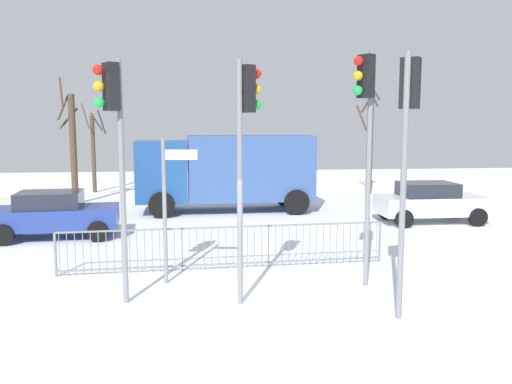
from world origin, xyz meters
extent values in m
plane|color=white|center=(0.00, 0.00, 0.00)|extent=(60.00, 60.00, 0.00)
cylinder|color=slate|center=(3.01, 0.90, 2.56)|extent=(0.11, 0.11, 5.11)
cube|color=black|center=(2.87, 0.81, 4.56)|extent=(0.35, 0.39, 0.90)
sphere|color=red|center=(2.66, 0.68, 4.86)|extent=(0.20, 0.20, 0.20)
sphere|color=orange|center=(2.66, 0.68, 4.56)|extent=(0.20, 0.20, 0.20)
sphere|color=green|center=(2.66, 0.68, 4.26)|extent=(0.20, 0.20, 0.20)
cylinder|color=slate|center=(2.99, -1.11, 2.42)|extent=(0.11, 0.11, 4.84)
cube|color=black|center=(3.10, -0.98, 4.29)|extent=(0.39, 0.38, 0.90)
sphere|color=red|center=(3.26, -0.80, 4.59)|extent=(0.20, 0.20, 0.20)
sphere|color=orange|center=(3.26, -0.80, 4.29)|extent=(0.20, 0.20, 0.20)
sphere|color=green|center=(3.26, -0.80, 3.99)|extent=(0.20, 0.20, 0.20)
cylinder|color=slate|center=(0.14, 0.00, 2.39)|extent=(0.11, 0.11, 4.79)
cube|color=black|center=(0.28, 0.09, 4.24)|extent=(0.36, 0.39, 0.90)
sphere|color=red|center=(0.49, 0.23, 4.54)|extent=(0.20, 0.20, 0.20)
sphere|color=orange|center=(0.49, 0.23, 4.24)|extent=(0.20, 0.20, 0.20)
sphere|color=green|center=(0.49, 0.23, 3.94)|extent=(0.20, 0.20, 0.20)
cylinder|color=slate|center=(-2.14, 0.33, 2.41)|extent=(0.11, 0.11, 4.82)
cube|color=black|center=(-2.28, 0.24, 4.27)|extent=(0.36, 0.39, 0.90)
sphere|color=red|center=(-2.48, 0.10, 4.57)|extent=(0.20, 0.20, 0.20)
sphere|color=orange|center=(-2.48, 0.10, 4.27)|extent=(0.20, 0.20, 0.20)
sphere|color=green|center=(-2.48, 0.10, 3.97)|extent=(0.20, 0.20, 0.20)
cylinder|color=slate|center=(-1.41, 1.54, 1.63)|extent=(0.09, 0.09, 3.25)
cube|color=white|center=(-1.02, 1.49, 2.90)|extent=(0.70, 0.12, 0.22)
cube|color=slate|center=(-0.01, 2.59, 1.05)|extent=(8.02, 0.49, 0.04)
cube|color=slate|center=(-0.01, 2.59, 0.12)|extent=(8.02, 0.49, 0.04)
cylinder|color=slate|center=(-3.93, 2.36, 0.53)|extent=(0.02, 0.02, 1.05)
cylinder|color=slate|center=(-3.75, 2.37, 0.53)|extent=(0.02, 0.02, 1.05)
cylinder|color=slate|center=(-3.57, 2.38, 0.53)|extent=(0.02, 0.02, 1.05)
cylinder|color=slate|center=(-3.39, 2.39, 0.53)|extent=(0.02, 0.02, 1.05)
cylinder|color=slate|center=(-3.21, 2.40, 0.53)|extent=(0.02, 0.02, 1.05)
cylinder|color=slate|center=(-3.04, 2.41, 0.53)|extent=(0.02, 0.02, 1.05)
cylinder|color=slate|center=(-2.86, 2.42, 0.53)|extent=(0.02, 0.02, 1.05)
cylinder|color=slate|center=(-2.68, 2.43, 0.53)|extent=(0.02, 0.02, 1.05)
cylinder|color=slate|center=(-2.50, 2.44, 0.53)|extent=(0.02, 0.02, 1.05)
cylinder|color=slate|center=(-2.32, 2.45, 0.53)|extent=(0.02, 0.02, 1.05)
cylinder|color=slate|center=(-2.15, 2.46, 0.53)|extent=(0.02, 0.02, 1.05)
cylinder|color=slate|center=(-1.97, 2.47, 0.53)|extent=(0.02, 0.02, 1.05)
cylinder|color=slate|center=(-1.79, 2.48, 0.53)|extent=(0.02, 0.02, 1.05)
cylinder|color=slate|center=(-1.61, 2.49, 0.53)|extent=(0.02, 0.02, 1.05)
cylinder|color=slate|center=(-1.43, 2.50, 0.53)|extent=(0.02, 0.02, 1.05)
cylinder|color=slate|center=(-1.25, 2.51, 0.53)|extent=(0.02, 0.02, 1.05)
cylinder|color=slate|center=(-1.08, 2.53, 0.53)|extent=(0.02, 0.02, 1.05)
cylinder|color=slate|center=(-0.90, 2.54, 0.53)|extent=(0.02, 0.02, 1.05)
cylinder|color=slate|center=(-0.72, 2.55, 0.53)|extent=(0.02, 0.02, 1.05)
cylinder|color=slate|center=(-0.54, 2.56, 0.53)|extent=(0.02, 0.02, 1.05)
cylinder|color=slate|center=(-0.36, 2.57, 0.53)|extent=(0.02, 0.02, 1.05)
cylinder|color=slate|center=(-0.18, 2.58, 0.53)|extent=(0.02, 0.02, 1.05)
cylinder|color=slate|center=(-0.01, 2.59, 0.53)|extent=(0.02, 0.02, 1.05)
cylinder|color=slate|center=(0.17, 2.60, 0.53)|extent=(0.02, 0.02, 1.05)
cylinder|color=slate|center=(0.35, 2.61, 0.53)|extent=(0.02, 0.02, 1.05)
cylinder|color=slate|center=(0.53, 2.62, 0.53)|extent=(0.02, 0.02, 1.05)
cylinder|color=slate|center=(0.71, 2.63, 0.53)|extent=(0.02, 0.02, 1.05)
cylinder|color=slate|center=(0.88, 2.64, 0.53)|extent=(0.02, 0.02, 1.05)
cylinder|color=slate|center=(1.06, 2.65, 0.53)|extent=(0.02, 0.02, 1.05)
cylinder|color=slate|center=(1.24, 2.66, 0.53)|extent=(0.02, 0.02, 1.05)
cylinder|color=slate|center=(1.42, 2.67, 0.53)|extent=(0.02, 0.02, 1.05)
cylinder|color=slate|center=(1.60, 2.68, 0.53)|extent=(0.02, 0.02, 1.05)
cylinder|color=slate|center=(1.78, 2.69, 0.53)|extent=(0.02, 0.02, 1.05)
cylinder|color=slate|center=(1.95, 2.70, 0.53)|extent=(0.02, 0.02, 1.05)
cylinder|color=slate|center=(2.13, 2.71, 0.53)|extent=(0.02, 0.02, 1.05)
cylinder|color=slate|center=(2.31, 2.72, 0.53)|extent=(0.02, 0.02, 1.05)
cylinder|color=slate|center=(2.49, 2.73, 0.53)|extent=(0.02, 0.02, 1.05)
cylinder|color=slate|center=(2.67, 2.74, 0.53)|extent=(0.02, 0.02, 1.05)
cylinder|color=slate|center=(2.85, 2.75, 0.53)|extent=(0.02, 0.02, 1.05)
cylinder|color=slate|center=(3.02, 2.76, 0.53)|extent=(0.02, 0.02, 1.05)
cylinder|color=slate|center=(3.20, 2.77, 0.53)|extent=(0.02, 0.02, 1.05)
cylinder|color=slate|center=(3.38, 2.78, 0.53)|extent=(0.02, 0.02, 1.05)
cylinder|color=slate|center=(3.56, 2.79, 0.53)|extent=(0.02, 0.02, 1.05)
cylinder|color=slate|center=(3.74, 2.80, 0.53)|extent=(0.02, 0.02, 1.05)
cylinder|color=slate|center=(3.91, 2.81, 0.53)|extent=(0.02, 0.02, 1.05)
cylinder|color=slate|center=(-4.02, 2.36, 0.53)|extent=(0.06, 0.06, 1.05)
cylinder|color=slate|center=(4.00, 2.81, 0.53)|extent=(0.06, 0.06, 1.05)
cube|color=navy|center=(-5.13, 6.77, 0.65)|extent=(3.93, 2.00, 0.65)
cube|color=#1E232D|center=(-5.28, 6.76, 1.20)|extent=(2.02, 1.65, 0.55)
cylinder|color=black|center=(-3.86, 7.73, 0.32)|extent=(0.66, 0.27, 0.64)
cylinder|color=black|center=(-3.72, 6.03, 0.32)|extent=(0.66, 0.27, 0.64)
cylinder|color=black|center=(-6.55, 7.51, 0.32)|extent=(0.66, 0.27, 0.64)
cylinder|color=black|center=(-6.41, 5.82, 0.32)|extent=(0.66, 0.27, 0.64)
cube|color=silver|center=(7.73, 7.93, 0.65)|extent=(3.80, 1.70, 0.65)
cube|color=#1E232D|center=(7.58, 7.93, 1.20)|extent=(1.90, 1.50, 0.55)
cylinder|color=black|center=(9.08, 8.78, 0.32)|extent=(0.64, 0.22, 0.64)
cylinder|color=black|center=(9.08, 7.08, 0.32)|extent=(0.64, 0.22, 0.64)
cylinder|color=black|center=(6.38, 8.77, 0.32)|extent=(0.64, 0.22, 0.64)
cylinder|color=black|center=(6.38, 7.07, 0.32)|extent=(0.64, 0.22, 0.64)
cube|color=#33518C|center=(1.46, 11.26, 1.80)|extent=(5.07, 2.56, 2.60)
cube|color=navy|center=(-2.09, 11.14, 1.70)|extent=(2.07, 2.36, 2.40)
cylinder|color=black|center=(-2.05, 9.94, 0.50)|extent=(1.01, 0.33, 1.00)
cylinder|color=black|center=(-2.13, 12.34, 0.50)|extent=(1.01, 0.33, 1.00)
cylinder|color=black|center=(3.20, 10.11, 0.50)|extent=(1.01, 0.33, 1.00)
cylinder|color=black|center=(3.12, 12.51, 0.50)|extent=(1.01, 0.33, 1.00)
cylinder|color=#473828|center=(-6.05, 18.06, 1.99)|extent=(0.21, 0.21, 3.97)
cylinder|color=#473828|center=(-5.56, 17.97, 3.65)|extent=(0.26, 1.06, 1.25)
cylinder|color=#473828|center=(-5.78, 17.82, 3.66)|extent=(0.57, 0.63, 0.97)
cylinder|color=#473828|center=(-6.35, 17.84, 3.97)|extent=(0.53, 0.69, 1.30)
cylinder|color=#473828|center=(-6.13, 13.96, 2.43)|extent=(0.28, 0.28, 4.86)
cylinder|color=#473828|center=(-6.51, 14.09, 4.29)|extent=(0.39, 0.88, 1.10)
cylinder|color=#473828|center=(-6.51, 13.83, 4.87)|extent=(0.38, 0.87, 1.46)
cylinder|color=#473828|center=(-6.34, 14.30, 3.81)|extent=(0.79, 0.55, 0.94)
cylinder|color=#473828|center=(8.09, 16.01, 2.61)|extent=(0.31, 0.31, 5.22)
cylinder|color=#473828|center=(7.59, 15.92, 3.89)|extent=(0.31, 1.10, 1.28)
cylinder|color=#473828|center=(7.93, 15.59, 5.44)|extent=(0.96, 0.44, 1.46)
cylinder|color=#473828|center=(7.98, 16.30, 4.60)|extent=(0.71, 0.35, 0.95)
cylinder|color=#473828|center=(8.10, 15.74, 4.92)|extent=(0.63, 0.14, 0.99)
camera|label=1|loc=(-0.68, -10.13, 3.58)|focal=36.95mm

